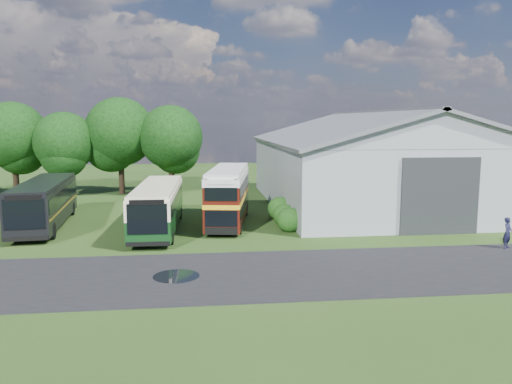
{
  "coord_description": "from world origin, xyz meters",
  "views": [
    {
      "loc": [
        -0.4,
        -26.05,
        7.31
      ],
      "look_at": [
        3.59,
        8.0,
        2.39
      ],
      "focal_mm": 35.0,
      "sensor_mm": 36.0,
      "label": 1
    }
  ],
  "objects": [
    {
      "name": "bus_maroon_double",
      "position": [
        1.71,
        8.87,
        1.99
      ],
      "size": [
        3.8,
        9.54,
        3.99
      ],
      "rotation": [
        0.0,
        0.0,
        -0.16
      ],
      "color": "black",
      "rests_on": "ground"
    },
    {
      "name": "tree_right_a",
      "position": [
        -3.0,
        23.8,
        5.69
      ],
      "size": [
        6.26,
        6.26,
        8.83
      ],
      "color": "black",
      "rests_on": "ground"
    },
    {
      "name": "visitor_a",
      "position": [
        17.21,
        0.05,
        0.9
      ],
      "size": [
        0.79,
        0.73,
        1.8
      ],
      "primitive_type": "imported",
      "rotation": [
        0.0,
        0.0,
        0.62
      ],
      "color": "#161731",
      "rests_on": "ground"
    },
    {
      "name": "puddle",
      "position": [
        -1.5,
        -3.0,
        0.0
      ],
      "size": [
        2.2,
        2.2,
        0.01
      ],
      "primitive_type": "cylinder",
      "color": "black",
      "rests_on": "ground"
    },
    {
      "name": "shrub_mid",
      "position": [
        5.6,
        8.0,
        0.0
      ],
      "size": [
        1.6,
        1.6,
        1.6
      ],
      "primitive_type": "sphere",
      "color": "#194714",
      "rests_on": "ground"
    },
    {
      "name": "bus_green_single",
      "position": [
        -3.08,
        7.29,
        1.65
      ],
      "size": [
        2.94,
        11.28,
        3.09
      ],
      "rotation": [
        0.0,
        0.0,
        -0.03
      ],
      "color": "black",
      "rests_on": "ground"
    },
    {
      "name": "bus_dark_single",
      "position": [
        -10.98,
        9.44,
        1.69
      ],
      "size": [
        3.69,
        11.69,
        3.17
      ],
      "rotation": [
        0.0,
        0.0,
        0.09
      ],
      "color": "black",
      "rests_on": "ground"
    },
    {
      "name": "shrub_back",
      "position": [
        5.6,
        10.0,
        0.0
      ],
      "size": [
        1.8,
        1.8,
        1.8
      ],
      "primitive_type": "sphere",
      "color": "#194714",
      "rests_on": "ground"
    },
    {
      "name": "tree_mid",
      "position": [
        -8.0,
        24.8,
        6.18
      ],
      "size": [
        6.8,
        6.8,
        9.6
      ],
      "color": "black",
      "rests_on": "ground"
    },
    {
      "name": "storage_shed",
      "position": [
        15.0,
        15.98,
        4.17
      ],
      "size": [
        18.8,
        24.8,
        8.15
      ],
      "color": "gray",
      "rests_on": "ground"
    },
    {
      "name": "asphalt_road",
      "position": [
        3.0,
        -3.0,
        0.0
      ],
      "size": [
        60.0,
        8.0,
        0.02
      ],
      "primitive_type": "cube",
      "color": "black",
      "rests_on": "ground"
    },
    {
      "name": "tree_left_a",
      "position": [
        -18.0,
        24.5,
        5.87
      ],
      "size": [
        6.46,
        6.46,
        9.12
      ],
      "color": "black",
      "rests_on": "ground"
    },
    {
      "name": "shrub_front",
      "position": [
        5.6,
        6.0,
        0.0
      ],
      "size": [
        1.7,
        1.7,
        1.7
      ],
      "primitive_type": "sphere",
      "color": "#194714",
      "rests_on": "ground"
    },
    {
      "name": "tree_left_b",
      "position": [
        -13.0,
        23.5,
        5.25
      ],
      "size": [
        5.78,
        5.78,
        8.16
      ],
      "color": "black",
      "rests_on": "ground"
    },
    {
      "name": "ground",
      "position": [
        0.0,
        0.0,
        0.0
      ],
      "size": [
        120.0,
        120.0,
        0.0
      ],
      "primitive_type": "plane",
      "color": "#1F3C13",
      "rests_on": "ground"
    }
  ]
}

